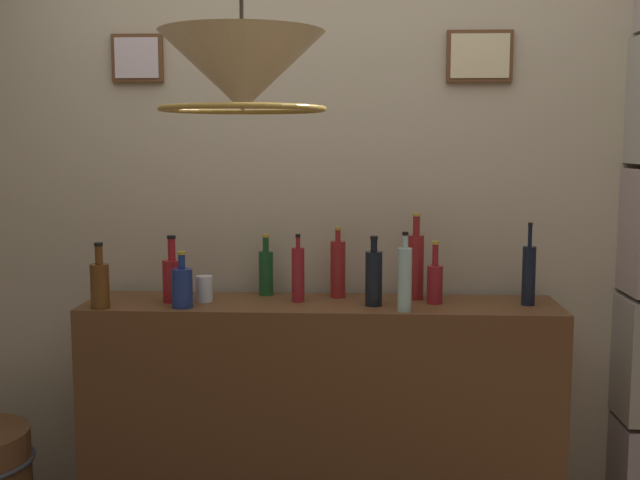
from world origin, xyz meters
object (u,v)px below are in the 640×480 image
(liquor_bottle_amaro, at_px, (172,278))
(liquor_bottle_vodka, at_px, (182,287))
(liquor_bottle_gin, at_px, (298,274))
(pendant_lamp, at_px, (242,74))
(liquor_bottle_vermouth, at_px, (405,278))
(liquor_bottle_mezcal, at_px, (266,271))
(liquor_bottle_sherry, at_px, (529,274))
(liquor_bottle_rye, at_px, (435,282))
(liquor_bottle_scotch, at_px, (100,284))
(liquor_bottle_brandy, at_px, (338,268))
(liquor_bottle_whiskey, at_px, (416,264))
(liquor_bottle_port, at_px, (374,277))
(glass_tumbler_rocks, at_px, (204,289))

(liquor_bottle_amaro, xyz_separation_m, liquor_bottle_vodka, (0.06, -0.10, -0.01))
(liquor_bottle_gin, xyz_separation_m, pendant_lamp, (-0.10, -0.73, 0.70))
(liquor_bottle_vermouth, relative_size, liquor_bottle_mezcal, 1.18)
(liquor_bottle_sherry, bearing_deg, liquor_bottle_rye, 178.26)
(liquor_bottle_mezcal, bearing_deg, liquor_bottle_vermouth, -27.23)
(liquor_bottle_scotch, bearing_deg, liquor_bottle_brandy, 15.96)
(liquor_bottle_vermouth, height_order, liquor_bottle_brandy, liquor_bottle_vermouth)
(liquor_bottle_whiskey, distance_m, pendant_lamp, 1.19)
(liquor_bottle_port, distance_m, glass_tumbler_rocks, 0.66)
(liquor_bottle_scotch, distance_m, liquor_bottle_vodka, 0.31)
(liquor_bottle_whiskey, distance_m, liquor_bottle_rye, 0.12)
(liquor_bottle_gin, bearing_deg, liquor_bottle_vodka, -162.85)
(liquor_bottle_scotch, bearing_deg, liquor_bottle_rye, 6.76)
(liquor_bottle_vodka, bearing_deg, liquor_bottle_scotch, -175.58)
(liquor_bottle_amaro, bearing_deg, liquor_bottle_scotch, -152.90)
(liquor_bottle_port, relative_size, liquor_bottle_scotch, 1.08)
(liquor_bottle_brandy, bearing_deg, liquor_bottle_whiskey, -3.99)
(liquor_bottle_vermouth, xyz_separation_m, liquor_bottle_amaro, (-0.89, 0.12, -0.03))
(liquor_bottle_mezcal, relative_size, pendant_lamp, 0.51)
(liquor_bottle_mezcal, bearing_deg, pendant_lamp, -87.09)
(liquor_bottle_vermouth, bearing_deg, glass_tumbler_rocks, 170.06)
(liquor_bottle_amaro, relative_size, liquor_bottle_brandy, 0.92)
(liquor_bottle_whiskey, bearing_deg, liquor_bottle_amaro, -173.60)
(liquor_bottle_scotch, relative_size, glass_tumbler_rocks, 2.44)
(liquor_bottle_whiskey, height_order, liquor_bottle_sherry, liquor_bottle_whiskey)
(liquor_bottle_scotch, relative_size, liquor_bottle_sherry, 0.78)
(liquor_bottle_vodka, bearing_deg, liquor_bottle_mezcal, 42.15)
(liquor_bottle_whiskey, bearing_deg, liquor_bottle_vodka, -166.82)
(liquor_bottle_gin, height_order, glass_tumbler_rocks, liquor_bottle_gin)
(liquor_bottle_vermouth, bearing_deg, liquor_bottle_port, 139.81)
(liquor_bottle_amaro, xyz_separation_m, glass_tumbler_rocks, (0.12, 0.01, -0.04))
(glass_tumbler_rocks, bearing_deg, liquor_bottle_vodka, -118.21)
(glass_tumbler_rocks, bearing_deg, liquor_bottle_port, -3.51)
(liquor_bottle_vermouth, relative_size, glass_tumbler_rocks, 2.90)
(liquor_bottle_vodka, bearing_deg, liquor_bottle_sherry, 5.03)
(liquor_bottle_gin, bearing_deg, liquor_bottle_sherry, -1.06)
(liquor_bottle_vodka, relative_size, liquor_bottle_brandy, 0.75)
(liquor_bottle_whiskey, relative_size, liquor_bottle_brandy, 1.21)
(liquor_bottle_mezcal, relative_size, glass_tumbler_rocks, 2.46)
(liquor_bottle_sherry, height_order, liquor_bottle_rye, liquor_bottle_sherry)
(liquor_bottle_vermouth, xyz_separation_m, pendant_lamp, (-0.50, -0.58, 0.69))
(liquor_bottle_whiskey, height_order, pendant_lamp, pendant_lamp)
(liquor_bottle_whiskey, xyz_separation_m, liquor_bottle_vermouth, (-0.06, -0.23, -0.02))
(liquor_bottle_gin, bearing_deg, liquor_bottle_amaro, -176.46)
(liquor_bottle_vodka, xyz_separation_m, liquor_bottle_rye, (0.95, 0.13, 0.01))
(liquor_bottle_vodka, relative_size, liquor_bottle_sherry, 0.67)
(liquor_bottle_brandy, bearing_deg, liquor_bottle_gin, -147.25)
(liquor_bottle_whiskey, bearing_deg, liquor_bottle_port, -141.00)
(liquor_bottle_vermouth, bearing_deg, liquor_bottle_gin, 159.16)
(liquor_bottle_amaro, bearing_deg, liquor_bottle_vodka, -58.45)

